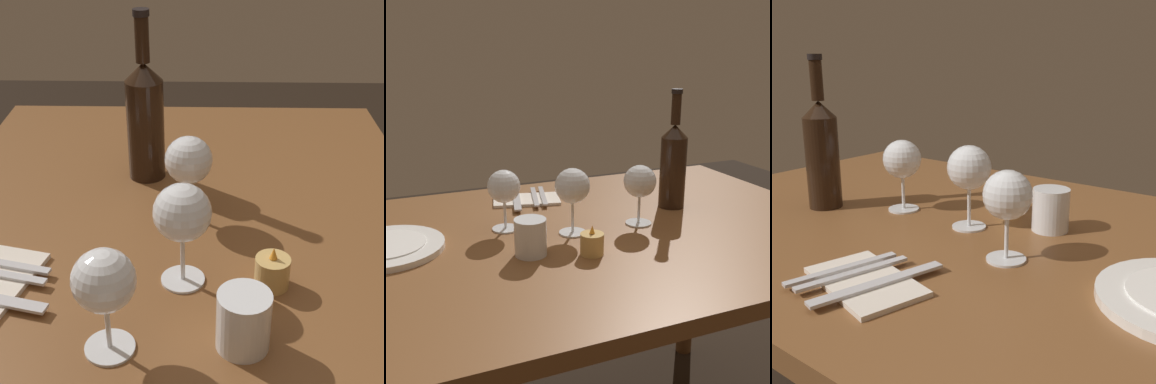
% 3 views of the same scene
% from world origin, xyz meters
% --- Properties ---
extents(dining_table, '(1.30, 0.90, 0.74)m').
position_xyz_m(dining_table, '(0.00, 0.00, 0.65)').
color(dining_table, brown).
rests_on(dining_table, ground).
extents(wine_glass_left, '(0.08, 0.08, 0.15)m').
position_xyz_m(wine_glass_left, '(-0.12, 0.01, 0.85)').
color(wine_glass_left, white).
rests_on(wine_glass_left, dining_table).
extents(wine_glass_right, '(0.08, 0.08, 0.15)m').
position_xyz_m(wine_glass_right, '(0.20, -0.08, 0.85)').
color(wine_glass_right, white).
rests_on(wine_glass_right, dining_table).
extents(wine_glass_centre, '(0.08, 0.08, 0.16)m').
position_xyz_m(wine_glass_centre, '(0.06, 0.01, 0.86)').
color(wine_glass_centre, white).
rests_on(wine_glass_centre, dining_table).
extents(wine_bottle, '(0.07, 0.07, 0.33)m').
position_xyz_m(wine_bottle, '(-0.28, -0.08, 0.86)').
color(wine_bottle, black).
rests_on(wine_bottle, dining_table).
extents(water_tumbler, '(0.07, 0.07, 0.08)m').
position_xyz_m(water_tumbler, '(0.19, 0.09, 0.78)').
color(water_tumbler, white).
rests_on(water_tumbler, dining_table).
extents(votive_candle, '(0.05, 0.05, 0.07)m').
position_xyz_m(votive_candle, '(0.07, 0.14, 0.76)').
color(votive_candle, '#DBB266').
rests_on(votive_candle, dining_table).
extents(dinner_plate, '(0.25, 0.25, 0.02)m').
position_xyz_m(dinner_plate, '(0.48, -0.06, 0.75)').
color(dinner_plate, white).
rests_on(dinner_plate, dining_table).
extents(folded_napkin, '(0.21, 0.15, 0.01)m').
position_xyz_m(folded_napkin, '(0.08, -0.28, 0.74)').
color(folded_napkin, silver).
rests_on(folded_napkin, dining_table).
extents(fork_inner, '(0.06, 0.18, 0.00)m').
position_xyz_m(fork_inner, '(0.06, -0.28, 0.75)').
color(fork_inner, silver).
rests_on(fork_inner, folded_napkin).
extents(fork_outer, '(0.06, 0.18, 0.00)m').
position_xyz_m(fork_outer, '(0.03, -0.28, 0.75)').
color(fork_outer, silver).
rests_on(fork_outer, folded_napkin).
extents(table_knife, '(0.07, 0.21, 0.00)m').
position_xyz_m(table_knife, '(0.11, -0.28, 0.75)').
color(table_knife, silver).
rests_on(table_knife, folded_napkin).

